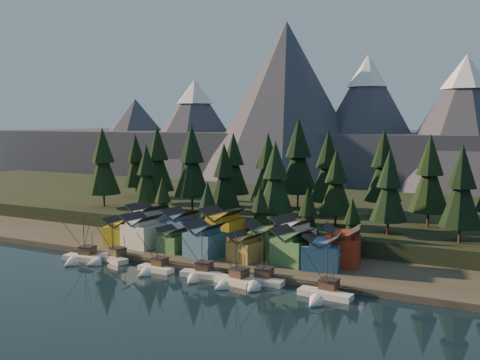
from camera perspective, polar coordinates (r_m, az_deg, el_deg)
The scene contains 46 objects.
ground at distance 120.39m, azimuth -8.31°, elevation -11.29°, with size 500.00×500.00×0.00m, color black.
shore_strip at distance 153.29m, azimuth 0.46°, elevation -7.11°, with size 400.00×50.00×1.50m, color #383229.
hillside at distance 197.90m, azimuth 7.00°, elevation -3.45°, with size 420.00×100.00×6.00m, color black.
dock at distance 133.44m, azimuth -4.15°, elevation -9.26°, with size 80.00×4.00×1.00m, color #473D33.
mountain_ridge at distance 315.14m, azimuth 14.15°, elevation 4.22°, with size 560.00×190.00×90.00m.
boat_0 at distance 145.74m, azimuth -16.72°, elevation -7.40°, with size 11.16×11.95×12.77m.
boat_1 at distance 143.29m, azimuth -13.97°, elevation -7.59°, with size 11.24×11.75×12.37m.
boat_2 at distance 131.80m, azimuth -9.29°, elevation -8.76°, with size 9.47×10.22×11.37m.
boat_3 at distance 125.82m, azimuth -4.41°, elevation -9.37°, with size 10.27×11.02×11.98m.
boat_4 at distance 120.29m, azimuth -0.94°, elevation -10.02°, with size 10.00×10.64×12.30m.
boat_5 at distance 120.00m, azimuth 2.04°, elevation -10.10°, with size 10.78×11.67×12.47m.
boat_6 at distance 112.60m, azimuth 8.83°, elevation -11.33°, with size 11.83×12.74×12.51m.
house_front_0 at distance 156.14m, azimuth -12.61°, elevation -5.23°, with size 8.19×7.81×7.57m.
house_front_1 at distance 151.06m, azimuth -10.44°, elevation -5.25°, with size 9.68×9.37×9.17m.
house_front_2 at distance 145.08m, azimuth -7.18°, elevation -6.22°, with size 7.52×7.57×6.56m.
house_front_3 at distance 139.08m, azimuth -3.82°, elevation -6.23°, with size 9.83×9.49×8.84m.
house_front_4 at distance 134.58m, azimuth 0.52°, elevation -7.06°, with size 8.06×8.49×6.99m.
house_front_5 at distance 131.47m, azimuth 5.59°, elevation -6.96°, with size 9.96×9.38×8.90m.
house_front_6 at distance 128.54m, azimuth 8.70°, elevation -7.42°, with size 9.61×9.23×8.43m.
house_back_0 at distance 161.67m, azimuth -9.88°, elevation -4.29°, with size 10.84×10.54×10.21m.
house_back_1 at distance 154.63m, azimuth -6.24°, elevation -4.82°, with size 9.53×9.62×9.67m.
house_back_2 at distance 149.48m, azimuth -1.90°, elevation -4.96°, with size 10.75×9.99×10.70m.
house_back_3 at distance 139.60m, azimuth 2.58°, elevation -6.22°, with size 8.81×7.92×8.63m.
house_back_4 at distance 140.09m, azimuth 5.70°, elevation -5.90°, with size 10.91×10.64×9.98m.
house_back_5 at distance 132.53m, azimuth 10.82°, elevation -6.77°, with size 10.05×10.13×9.61m.
tree_hill_0 at distance 194.85m, azimuth -14.40°, elevation 1.71°, with size 12.11×12.11×28.22m.
tree_hill_1 at distance 199.77m, azimuth -8.78°, elevation 2.01°, with size 12.31×12.31×28.67m.
tree_hill_2 at distance 178.10m, azimuth -9.93°, elevation 0.47°, with size 9.83×9.83×22.90m.
tree_hill_3 at distance 181.93m, azimuth -5.15°, elevation 1.77°, with size 12.59×12.59×29.33m.
tree_hill_4 at distance 190.99m, azimuth -0.71°, elevation 1.52°, with size 11.34×11.34×26.41m.
tree_hill_5 at distance 164.50m, azimuth -1.70°, elevation 0.24°, with size 10.16×10.16×23.68m.
tree_hill_6 at distance 174.14m, azimuth 2.99°, elevation 1.11°, with size 11.46×11.46×26.71m.
tree_hill_7 at distance 154.76m, azimuth 3.78°, elevation 0.06°, with size 10.61×10.61×24.71m.
tree_hill_8 at distance 174.19m, azimuth 9.35°, elevation 1.19°, with size 11.82×11.82×27.53m.
tree_hill_9 at distance 155.93m, azimuth 10.21°, elevation -0.39°, with size 9.74×9.74×22.70m.
tree_hill_10 at distance 177.76m, azimuth 15.06°, elevation 1.23°, with size 12.00×12.00×27.94m.
tree_hill_11 at distance 147.20m, azimuth 15.60°, elevation -0.87°, with size 9.82×9.82×22.88m.
tree_hill_12 at distance 161.35m, azimuth 19.56°, elevation 0.38°, with size 11.52×11.52×26.83m.
tree_hill_13 at distance 142.62m, azimuth 22.55°, elevation -0.94°, with size 10.61×10.61×24.70m.
tree_hill_15 at distance 188.05m, azimuth 6.24°, elevation 2.31°, with size 13.63×13.63×31.76m.
tree_hill_16 at distance 218.70m, azimuth -11.05°, elevation 1.84°, with size 10.84×10.84×25.25m.
tree_shore_0 at distance 165.53m, azimuth -8.24°, elevation -2.43°, with size 7.75×7.75×18.05m.
tree_shore_1 at distance 156.94m, azimuth -3.46°, elevation -2.99°, with size 7.47×7.47×17.41m.
tree_shore_2 at distance 149.12m, azimuth 2.18°, elevation -3.50°, with size 7.40×7.40×17.23m.
tree_shore_3 at distance 143.83m, azimuth 7.25°, elevation -3.86°, with size 7.49×7.49×17.44m.
tree_shore_4 at distance 140.48m, azimuth 11.86°, elevation -4.65°, with size 6.61×6.61×15.40m.
Camera 1 is at (67.09, -93.21, 36.12)m, focal length 40.00 mm.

